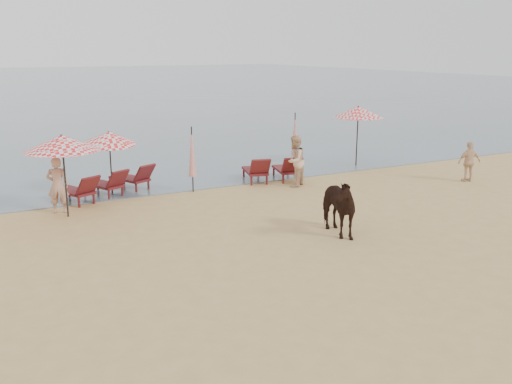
% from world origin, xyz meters
% --- Properties ---
extents(ground, '(120.00, 120.00, 0.00)m').
position_xyz_m(ground, '(0.00, 0.00, 0.00)').
color(ground, tan).
rests_on(ground, ground).
extents(sea, '(160.00, 140.00, 0.06)m').
position_xyz_m(sea, '(0.00, 80.00, 0.00)').
color(sea, '#51606B').
rests_on(sea, ground).
extents(lounger_cluster_left, '(3.51, 2.90, 0.67)m').
position_xyz_m(lounger_cluster_left, '(-2.72, 10.66, 0.46)').
color(lounger_cluster_left, '#5E1617').
rests_on(lounger_cluster_left, ground).
extents(lounger_cluster_right, '(2.32, 2.27, 0.69)m').
position_xyz_m(lounger_cluster_right, '(3.30, 10.00, 0.48)').
color(lounger_cluster_right, '#5E1617').
rests_on(lounger_cluster_right, ground).
extents(umbrella_open_left_a, '(2.17, 2.17, 2.47)m').
position_xyz_m(umbrella_open_left_a, '(-4.35, 8.80, 2.22)').
color(umbrella_open_left_a, black).
rests_on(umbrella_open_left_a, ground).
extents(umbrella_open_left_b, '(1.78, 1.81, 2.27)m').
position_xyz_m(umbrella_open_left_b, '(-2.51, 10.87, 1.96)').
color(umbrella_open_left_b, black).
rests_on(umbrella_open_left_b, ground).
extents(umbrella_open_right, '(2.10, 2.10, 2.56)m').
position_xyz_m(umbrella_open_right, '(7.89, 10.87, 2.30)').
color(umbrella_open_right, black).
rests_on(umbrella_open_right, ground).
extents(umbrella_closed_left, '(0.28, 0.28, 2.30)m').
position_xyz_m(umbrella_closed_left, '(0.07, 9.89, 1.41)').
color(umbrella_closed_left, black).
rests_on(umbrella_closed_left, ground).
extents(umbrella_closed_right, '(0.29, 0.29, 2.36)m').
position_xyz_m(umbrella_closed_right, '(5.17, 11.45, 1.45)').
color(umbrella_closed_right, black).
rests_on(umbrella_closed_right, ground).
extents(cow, '(1.13, 2.03, 1.62)m').
position_xyz_m(cow, '(1.72, 3.76, 0.81)').
color(cow, black).
rests_on(cow, ground).
extents(beachgoer_left, '(0.73, 0.59, 1.74)m').
position_xyz_m(beachgoer_left, '(-4.51, 9.34, 0.87)').
color(beachgoer_left, tan).
rests_on(beachgoer_left, ground).
extents(beachgoer_right_a, '(1.15, 1.11, 1.87)m').
position_xyz_m(beachgoer_right_a, '(3.65, 8.96, 0.94)').
color(beachgoer_right_a, '#D5AB85').
rests_on(beachgoer_right_a, ground).
extents(beachgoer_right_b, '(0.96, 0.59, 1.52)m').
position_xyz_m(beachgoer_right_b, '(9.84, 6.58, 0.76)').
color(beachgoer_right_b, '#DEB48A').
rests_on(beachgoer_right_b, ground).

